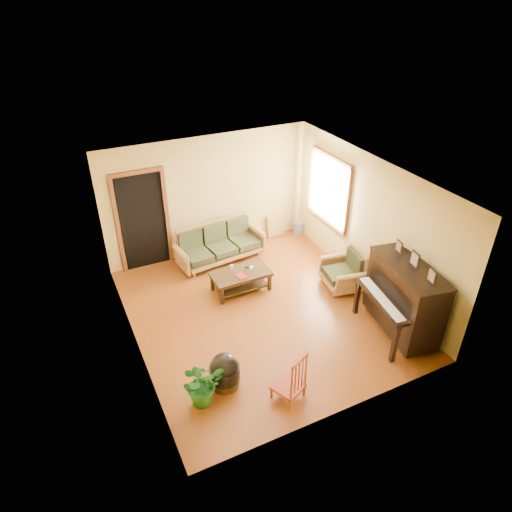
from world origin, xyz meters
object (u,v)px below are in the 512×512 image
sofa (220,244)px  piano (404,300)px  coffee_table (241,281)px  armchair (342,270)px  red_chair (289,376)px  ceramic_crock (298,228)px  potted_plant (202,384)px  footstool (225,374)px

sofa → piano: piano is taller
coffee_table → armchair: armchair is taller
red_chair → ceramic_crock: size_ratio=3.07×
sofa → armchair: 2.63m
ceramic_crock → piano: bearing=-92.9°
red_chair → potted_plant: size_ratio=1.25×
sofa → coffee_table: 1.21m
sofa → red_chair: size_ratio=2.21×
armchair → piano: piano is taller
armchair → footstool: armchair is taller
potted_plant → sofa: bearing=64.1°
piano → red_chair: size_ratio=1.76×
potted_plant → red_chair: bearing=-22.5°
red_chair → potted_plant: bearing=133.1°
coffee_table → red_chair: 2.78m
red_chair → footstool: bearing=115.9°
coffee_table → footstool: 2.44m
red_chair → potted_plant: red_chair is taller
sofa → red_chair: 3.96m
armchair → piano: 1.54m
armchair → ceramic_crock: (0.35, 2.28, -0.26)m
sofa → footstool: sofa is taller
red_chair → ceramic_crock: 5.01m
armchair → potted_plant: 3.75m
ceramic_crock → red_chair: bearing=-121.8°
footstool → coffee_table: bearing=60.2°
piano → red_chair: (-2.45, -0.45, -0.24)m
coffee_table → potted_plant: size_ratio=1.66×
coffee_table → armchair: bearing=-22.7°
ceramic_crock → potted_plant: bearing=-135.0°
footstool → piano: bearing=-2.9°
armchair → red_chair: size_ratio=0.94×
ceramic_crock → potted_plant: (-3.78, -3.78, 0.20)m
coffee_table → sofa: bearing=86.9°
coffee_table → potted_plant: (-1.61, -2.26, 0.14)m
red_chair → piano: bearing=-14.0°
armchair → sofa: bearing=141.4°
footstool → red_chair: size_ratio=0.53×
sofa → potted_plant: sofa is taller
footstool → red_chair: 0.98m
coffee_table → ceramic_crock: coffee_table is taller
coffee_table → potted_plant: potted_plant is taller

